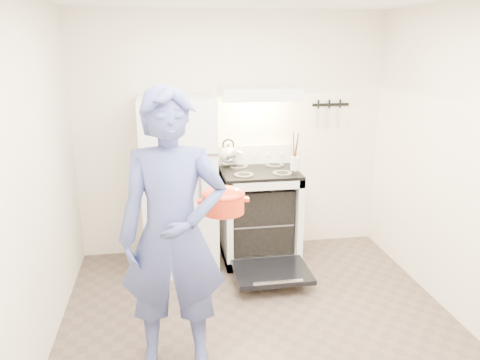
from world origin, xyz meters
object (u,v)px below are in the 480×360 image
object	(u,v)px
refrigerator	(179,184)
person	(173,236)
tea_kettle	(228,153)
stove_body	(259,216)
dutch_oven	(223,203)

from	to	relation	value
refrigerator	person	size ratio (longest dim) A/B	0.88
tea_kettle	refrigerator	bearing A→B (deg)	-155.08
stove_body	person	xyz separation A→B (m)	(-0.90, -1.58, 0.51)
stove_body	refrigerator	bearing A→B (deg)	-178.23
refrigerator	tea_kettle	xyz separation A→B (m)	(0.52, 0.24, 0.24)
refrigerator	tea_kettle	size ratio (longest dim) A/B	5.99
dutch_oven	stove_body	bearing A→B (deg)	66.91
stove_body	person	distance (m)	1.89
stove_body	tea_kettle	world-z (taller)	tea_kettle
refrigerator	dutch_oven	bearing A→B (deg)	-77.02
stove_body	tea_kettle	size ratio (longest dim) A/B	3.24
stove_body	dutch_oven	world-z (taller)	dutch_oven
refrigerator	dutch_oven	size ratio (longest dim) A/B	4.49
person	tea_kettle	bearing A→B (deg)	76.19
tea_kettle	person	size ratio (longest dim) A/B	0.15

